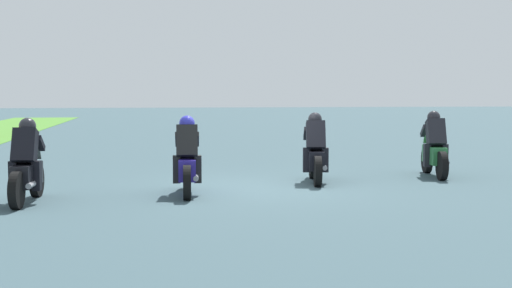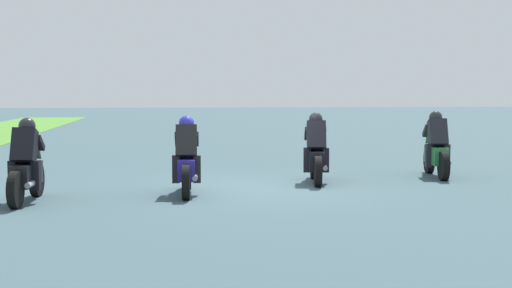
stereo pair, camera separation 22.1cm
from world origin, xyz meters
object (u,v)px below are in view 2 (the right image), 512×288
object	(u,v)px
rider_lane_b	(316,154)
rider_lane_d	(26,168)
rider_lane_c	(187,162)
rider_lane_a	(436,150)

from	to	relation	value
rider_lane_b	rider_lane_d	world-z (taller)	same
rider_lane_c	rider_lane_d	bearing A→B (deg)	105.33
rider_lane_a	rider_lane_d	xyz separation A→B (m)	(-2.83, 8.57, 0.00)
rider_lane_c	rider_lane_d	distance (m)	2.93
rider_lane_b	rider_lane_d	xyz separation A→B (m)	(-2.12, 5.64, 0.00)
rider_lane_a	rider_lane_d	size ratio (longest dim) A/B	1.00
rider_lane_a	rider_lane_c	world-z (taller)	same
rider_lane_b	rider_lane_d	size ratio (longest dim) A/B	1.00
rider_lane_a	rider_lane_d	bearing A→B (deg)	114.95
rider_lane_c	rider_lane_d	world-z (taller)	same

